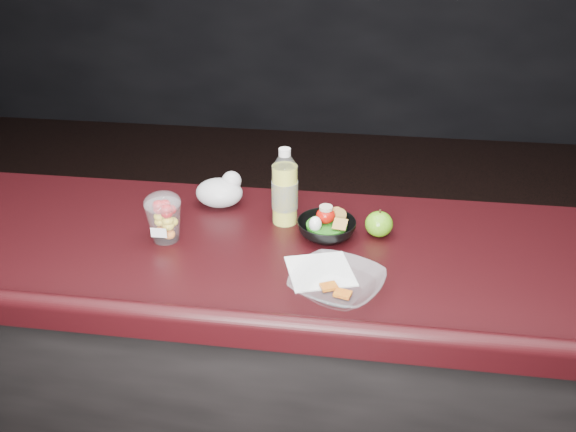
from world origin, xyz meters
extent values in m
cube|color=black|center=(0.00, 0.30, 0.49)|extent=(4.00, 0.65, 0.98)
cube|color=black|center=(0.00, 0.30, 1.00)|extent=(4.06, 0.71, 0.04)
cylinder|color=yellow|center=(-0.03, 0.44, 1.11)|extent=(0.07, 0.07, 0.18)
cylinder|color=white|center=(-0.03, 0.44, 1.11)|extent=(0.08, 0.08, 0.18)
cone|color=white|center=(-0.03, 0.44, 1.22)|extent=(0.07, 0.07, 0.03)
cylinder|color=white|center=(-0.03, 0.44, 1.24)|extent=(0.03, 0.03, 0.02)
cylinder|color=#072D99|center=(-0.03, 0.44, 1.11)|extent=(0.08, 0.08, 0.08)
ellipsoid|color=white|center=(-0.35, 0.29, 1.14)|extent=(0.10, 0.10, 0.06)
ellipsoid|color=#40860F|center=(0.24, 0.40, 1.06)|extent=(0.08, 0.08, 0.07)
cylinder|color=black|center=(0.24, 0.40, 1.10)|extent=(0.01, 0.01, 0.01)
ellipsoid|color=silver|center=(-0.25, 0.52, 1.06)|extent=(0.15, 0.12, 0.09)
sphere|color=silver|center=(-0.22, 0.54, 1.10)|extent=(0.06, 0.06, 0.06)
imported|color=black|center=(0.09, 0.37, 1.05)|extent=(0.20, 0.20, 0.05)
cylinder|color=#0F470C|center=(0.09, 0.37, 1.06)|extent=(0.12, 0.12, 0.01)
ellipsoid|color=#A70E07|center=(0.09, 0.38, 1.08)|extent=(0.05, 0.05, 0.05)
cylinder|color=beige|center=(0.09, 0.38, 1.11)|extent=(0.04, 0.04, 0.01)
ellipsoid|color=white|center=(0.06, 0.34, 1.07)|extent=(0.04, 0.04, 0.04)
imported|color=silver|center=(0.14, 0.10, 1.05)|extent=(0.28, 0.28, 0.05)
cube|color=#990F0C|center=(0.12, 0.11, 1.03)|extent=(0.05, 0.04, 0.01)
cube|color=#990F0C|center=(0.15, 0.09, 1.03)|extent=(0.05, 0.04, 0.01)
cube|color=white|center=(0.09, 0.19, 1.02)|extent=(0.20, 0.20, 0.00)
camera|label=1|loc=(0.18, -1.00, 1.83)|focal=35.00mm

